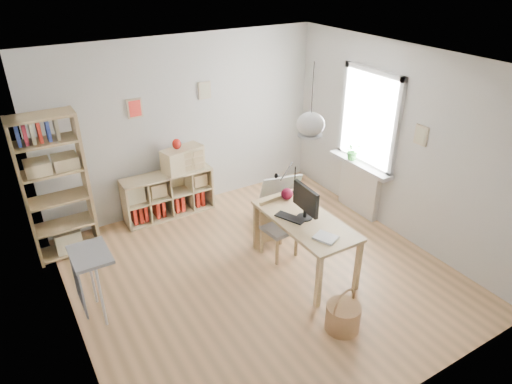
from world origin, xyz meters
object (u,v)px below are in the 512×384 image
cube_shelf (167,197)px  storage_chest (289,210)px  desk (305,225)px  chair (277,224)px  monitor (306,201)px  drawer_chest (183,159)px  tall_bookshelf (54,183)px

cube_shelf → storage_chest: size_ratio=1.66×
desk → cube_shelf: 2.48m
desk → storage_chest: (0.48, 1.02, -0.44)m
chair → monitor: 0.71m
cube_shelf → chair: size_ratio=1.75×
chair → drawer_chest: bearing=103.8°
chair → monitor: monitor is taller
monitor → tall_bookshelf: bearing=146.4°
drawer_chest → cube_shelf: bearing=160.5°
storage_chest → monitor: 1.35m
chair → cube_shelf: bearing=111.8°
cube_shelf → monitor: monitor is taller
cube_shelf → monitor: 2.54m
desk → chair: size_ratio=1.87×
chair → storage_chest: (0.59, 0.56, -0.24)m
chair → monitor: size_ratio=1.59×
cube_shelf → tall_bookshelf: bearing=-169.8°
drawer_chest → storage_chest: bearing=-56.4°
storage_chest → tall_bookshelf: bearing=175.9°
desk → chair: (-0.12, 0.46, -0.20)m
cube_shelf → drawer_chest: size_ratio=2.21×
tall_bookshelf → chair: bearing=-31.1°
tall_bookshelf → monitor: (2.60, -1.93, -0.09)m
tall_bookshelf → drawer_chest: size_ratio=3.16×
tall_bookshelf → storage_chest: tall_bookshelf is taller
chair → drawer_chest: (-0.60, 1.73, 0.44)m
cube_shelf → storage_chest: 1.93m
cube_shelf → monitor: size_ratio=2.78×
tall_bookshelf → storage_chest: bearing=-16.9°
desk → monitor: bearing=65.8°
drawer_chest → desk: bearing=-83.8°
tall_bookshelf → storage_chest: 3.32m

